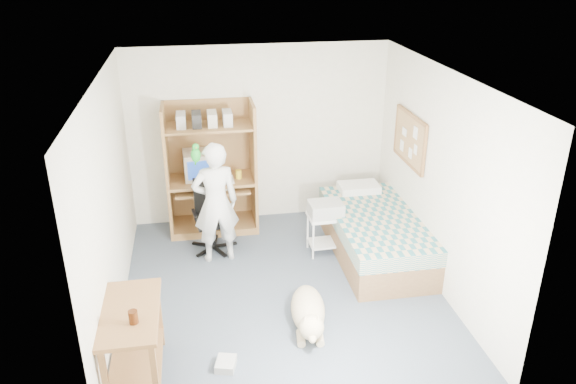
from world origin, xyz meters
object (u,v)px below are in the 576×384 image
(printer_cart, at_px, (325,228))
(computer_hutch, at_px, (211,173))
(side_desk, at_px, (133,334))
(office_chair, at_px, (212,225))
(person, at_px, (216,203))
(dog, at_px, (308,312))
(bed, at_px, (375,234))

(printer_cart, bearing_deg, computer_hutch, 143.60)
(computer_hutch, xyz_separation_m, side_desk, (-0.85, -2.94, -0.33))
(side_desk, bearing_deg, printer_cart, 41.58)
(office_chair, xyz_separation_m, person, (0.06, -0.30, 0.45))
(computer_hutch, relative_size, dog, 1.62)
(bed, distance_m, person, 2.06)
(side_desk, bearing_deg, dog, 15.89)
(bed, xyz_separation_m, dog, (-1.14, -1.33, -0.11))
(dog, height_order, printer_cart, printer_cart)
(printer_cart, bearing_deg, bed, -17.26)
(side_desk, height_order, person, person)
(bed, distance_m, printer_cart, 0.64)
(office_chair, relative_size, person, 0.60)
(computer_hutch, height_order, office_chair, computer_hutch)
(computer_hutch, bearing_deg, printer_cart, -34.50)
(computer_hutch, height_order, dog, computer_hutch)
(dog, bearing_deg, printer_cart, 77.55)
(computer_hutch, distance_m, office_chair, 0.76)
(dog, bearing_deg, office_chair, 122.89)
(person, distance_m, printer_cart, 1.44)
(side_desk, distance_m, office_chair, 2.49)
(bed, height_order, printer_cart, bed)
(computer_hutch, relative_size, printer_cart, 3.40)
(office_chair, relative_size, dog, 0.84)
(office_chair, xyz_separation_m, dog, (0.91, -1.87, -0.15))
(computer_hutch, height_order, person, computer_hutch)
(office_chair, height_order, dog, office_chair)
(bed, height_order, side_desk, side_desk)
(bed, height_order, person, person)
(computer_hutch, xyz_separation_m, person, (0.01, -0.89, -0.04))
(computer_hutch, bearing_deg, bed, -29.29)
(side_desk, distance_m, dog, 1.80)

